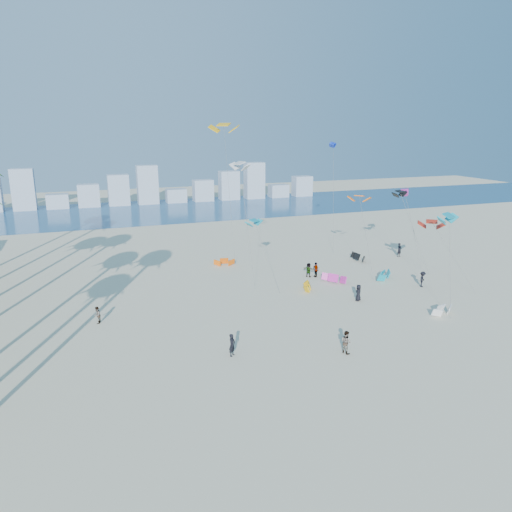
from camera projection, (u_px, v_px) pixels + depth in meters
name	position (u px, v px, depth m)	size (l,w,h in m)	color
ground	(294.00, 381.00, 33.42)	(220.00, 220.00, 0.00)	beige
ocean	(148.00, 211.00, 98.90)	(220.00, 220.00, 0.00)	navy
kitesurfer_near	(232.00, 345.00, 36.84)	(0.64, 0.42, 1.75)	black
kitesurfer_mid	(346.00, 342.00, 37.30)	(0.87, 0.68, 1.79)	gray
kitesurfers_far	(332.00, 277.00, 53.41)	(39.23, 13.61, 1.85)	black
grounded_kites	(339.00, 275.00, 55.31)	(18.54, 23.75, 0.95)	#E7A80C
flying_kites	(328.00, 175.00, 55.59)	(23.59, 28.41, 17.62)	#0D8EA5
distant_skyline	(136.00, 190.00, 106.81)	(85.00, 3.00, 8.40)	#9EADBF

